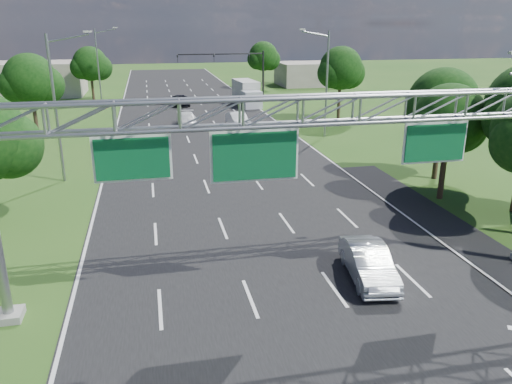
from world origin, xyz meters
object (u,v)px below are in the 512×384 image
object	(u,v)px
sign_gantry	(302,127)
box_truck	(247,93)
traffic_signal	(239,64)
silver_sedan	(368,263)

from	to	relation	value
sign_gantry	box_truck	bearing A→B (deg)	81.26
box_truck	traffic_signal	bearing A→B (deg)	94.70
silver_sedan	traffic_signal	bearing A→B (deg)	93.69
traffic_signal	silver_sedan	distance (m)	53.23
traffic_signal	box_truck	distance (m)	4.81
silver_sedan	box_truck	xyz separation A→B (m)	(4.44, 49.80, 0.77)
traffic_signal	box_truck	xyz separation A→B (m)	(0.52, -3.10, -3.64)
traffic_signal	silver_sedan	bearing A→B (deg)	-94.24
sign_gantry	box_truck	distance (m)	50.77
traffic_signal	box_truck	world-z (taller)	traffic_signal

